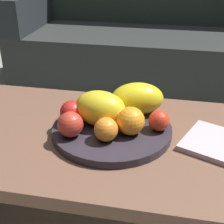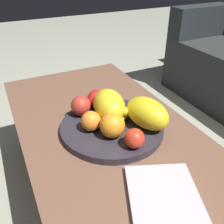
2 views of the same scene
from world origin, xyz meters
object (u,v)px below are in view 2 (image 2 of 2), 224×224
Objects in this scene: orange_front at (91,121)px; apple_right at (97,99)px; fruit_bowl at (112,127)px; coffee_table at (115,147)px; orange_left at (112,125)px; banana_bunch at (118,115)px; magazine at (166,202)px; melon_large_front at (109,105)px; apple_left at (81,106)px; melon_smaller_beside at (147,113)px; apple_front at (134,138)px.

orange_front is 0.14m from apple_right.
apple_right is (-0.13, -0.00, 0.05)m from fruit_bowl.
orange_left is at bearing -52.90° from coffee_table.
banana_bunch is 0.62× the size of magazine.
orange_front reaches higher than fruit_bowl.
melon_large_front is at bearing 167.13° from coffee_table.
apple_left is at bearing -164.54° from orange_left.
orange_left is at bearing -90.82° from melon_smaller_beside.
orange_left is 0.29m from magazine.
apple_left is (-0.16, -0.06, 0.10)m from coffee_table.
apple_front is (0.14, 0.01, 0.04)m from fruit_bowl.
orange_front reaches higher than magazine.
melon_large_front reaches higher than magazine.
magazine is (0.35, -0.02, -0.00)m from fruit_bowl.
banana_bunch is at bearing 33.88° from melon_large_front.
fruit_bowl is 4.40× the size of orange_left.
apple_front reaches higher than magazine.
apple_left is 0.30× the size of magazine.
fruit_bowl is at bearing -160.89° from magazine.
apple_right is at bearing 149.07° from orange_front.
apple_right is 0.30× the size of magazine.
apple_left reaches higher than coffee_table.
orange_front is at bearing -148.97° from apple_front.
melon_large_front is 0.14m from melon_smaller_beside.
apple_left reaches higher than banana_bunch.
apple_right is at bearing -164.48° from banana_bunch.
melon_smaller_beside is at bearing 89.18° from orange_left.
melon_large_front is 2.12× the size of apple_left.
apple_front is 0.42× the size of banana_bunch.
apple_right is at bearing -159.42° from magazine.
orange_front is at bearing -66.88° from melon_large_front.
fruit_bowl is 0.35m from magazine.
orange_left is (-0.00, -0.13, -0.01)m from melon_smaller_beside.
coffee_table is 16.92× the size of apple_left.
apple_right is at bearing 103.94° from apple_left.
banana_bunch is (-0.15, 0.02, -0.01)m from apple_front.
apple_left is 0.15m from banana_bunch.
apple_front is at bearing 31.03° from orange_front.
apple_front is (0.14, 0.09, -0.00)m from orange_front.
coffee_table is 3.46× the size of fruit_bowl.
fruit_bowl is 1.48× the size of magazine.
melon_smaller_beside is 0.13m from orange_left.
coffee_table is 0.11m from banana_bunch.
orange_front reaches higher than coffee_table.
banana_bunch is (0.03, 0.02, -0.03)m from melon_large_front.
melon_smaller_beside is (0.01, 0.12, 0.12)m from coffee_table.
melon_smaller_beside is 2.03× the size of orange_left.
orange_front is at bearing -141.74° from orange_left.
apple_left reaches higher than apple_front.
orange_left reaches higher than banana_bunch.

